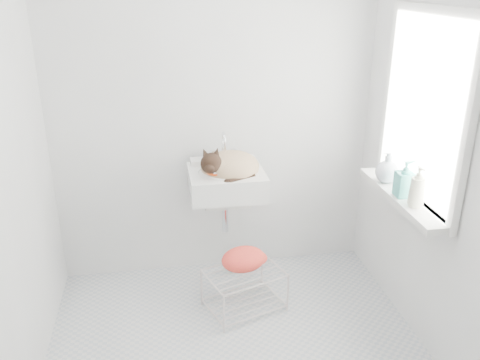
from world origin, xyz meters
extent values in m
cube|color=silver|center=(0.00, 0.00, 0.00)|extent=(2.20, 2.00, 0.02)
cube|color=white|center=(0.00, 1.00, 1.25)|extent=(2.20, 0.02, 2.50)
cube|color=white|center=(1.10, 0.00, 1.25)|extent=(0.02, 2.00, 2.50)
cube|color=white|center=(1.09, 0.20, 1.35)|extent=(0.01, 0.80, 1.00)
cube|color=white|center=(1.07, 0.20, 1.35)|extent=(0.04, 0.90, 1.10)
cube|color=white|center=(1.01, 0.20, 0.83)|extent=(0.16, 0.88, 0.04)
cube|color=white|center=(0.05, 0.74, 0.85)|extent=(0.49, 0.43, 0.20)
ellipsoid|color=tan|center=(0.08, 0.73, 0.88)|extent=(0.42, 0.38, 0.19)
sphere|color=black|center=(-0.07, 0.67, 0.97)|extent=(0.16, 0.16, 0.14)
torus|color=#AB2F08|center=(-0.06, 0.66, 0.93)|extent=(0.14, 0.14, 0.05)
cube|color=silver|center=(0.11, 0.42, 0.15)|extent=(0.54, 0.46, 0.28)
ellipsoid|color=orange|center=(0.11, 0.47, 0.31)|extent=(0.36, 0.31, 0.12)
imported|color=white|center=(1.00, 0.03, 0.85)|extent=(0.08, 0.08, 0.20)
imported|color=teal|center=(1.00, 0.18, 0.85)|extent=(0.10, 0.10, 0.22)
imported|color=silver|center=(1.00, 0.40, 0.85)|extent=(0.15, 0.15, 0.19)
camera|label=1|loc=(-0.37, -2.29, 2.04)|focal=37.54mm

